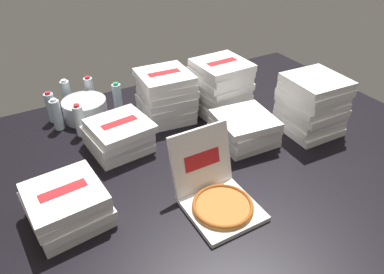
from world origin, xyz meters
TOP-DOWN VIEW (x-y plane):
  - ground_plane at (0.00, 0.00)m, footprint 3.20×2.40m
  - open_pizza_box at (-0.15, -0.33)m, footprint 0.35×0.45m
  - pizza_stack_left_near at (0.03, 0.60)m, footprint 0.41×0.40m
  - pizza_stack_left_mid at (-0.84, -0.06)m, footprint 0.40×0.39m
  - pizza_stack_right_far at (-0.41, 0.40)m, footprint 0.41×0.40m
  - pizza_stack_right_near at (0.80, -0.04)m, footprint 0.38×0.38m
  - pizza_stack_left_far at (0.33, 0.07)m, footprint 0.39×0.39m
  - pizza_stack_center_near at (0.41, 0.49)m, footprint 0.39×0.39m
  - ice_bucket at (-0.49, 0.88)m, footprint 0.31×0.31m
  - water_bottle_0 at (-0.24, 0.86)m, footprint 0.07×0.07m
  - water_bottle_1 at (-0.70, 0.95)m, footprint 0.07×0.07m
  - water_bottle_2 at (-0.58, 0.68)m, footprint 0.07×0.07m
  - water_bottle_3 at (-0.56, 1.10)m, footprint 0.07×0.07m
  - water_bottle_4 at (-0.69, 0.83)m, footprint 0.07×0.07m
  - water_bottle_5 at (-0.39, 1.07)m, footprint 0.07×0.07m

SIDE VIEW (x-z plane):
  - ground_plane at x=0.00m, z-range -0.02..0.00m
  - ice_bucket at x=-0.49m, z-range 0.00..0.14m
  - open_pizza_box at x=-0.15m, z-range -0.11..0.26m
  - pizza_stack_left_far at x=0.33m, z-range 0.00..0.20m
  - pizza_stack_left_mid at x=-0.84m, z-range 0.00..0.20m
  - pizza_stack_right_far at x=-0.41m, z-range 0.00..0.20m
  - water_bottle_0 at x=-0.24m, z-range -0.01..0.23m
  - water_bottle_1 at x=-0.70m, z-range -0.01..0.23m
  - water_bottle_2 at x=-0.58m, z-range -0.01..0.23m
  - water_bottle_3 at x=-0.56m, z-range -0.01..0.23m
  - water_bottle_4 at x=-0.69m, z-range -0.01..0.23m
  - water_bottle_5 at x=-0.39m, z-range -0.01..0.23m
  - pizza_stack_left_near at x=0.03m, z-range 0.00..0.34m
  - pizza_stack_center_near at x=0.41m, z-range 0.00..0.39m
  - pizza_stack_right_near at x=0.80m, z-range 0.00..0.39m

